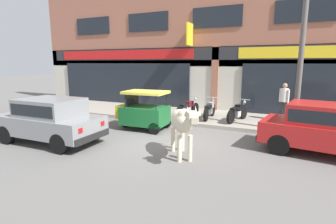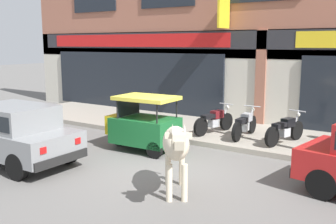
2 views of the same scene
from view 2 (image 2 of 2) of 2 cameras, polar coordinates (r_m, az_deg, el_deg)
The scene contains 9 objects.
ground_plane at distance 9.38m, azimuth 0.28°, elevation -8.26°, with size 90.00×90.00×0.00m, color #605E5B.
sidewalk at distance 12.68m, azimuth 10.23°, elevation -3.25°, with size 19.00×3.43×0.15m, color gray.
shop_building at distance 14.21m, azimuth 14.04°, elevation 13.11°, with size 23.00×1.40×8.02m.
cow at distance 7.57m, azimuth 1.19°, elevation -4.78°, with size 1.46×1.85×1.61m.
car_1 at distance 10.32m, azimuth -21.64°, elevation -2.60°, with size 3.65×1.68×1.46m.
auto_rickshaw at distance 10.87m, azimuth -3.65°, elevation -2.15°, with size 2.02×1.24×1.52m.
motorcycle_0 at distance 12.39m, azimuth 6.71°, elevation -1.29°, with size 0.64×1.79×0.88m.
motorcycle_1 at distance 11.98m, azimuth 11.08°, elevation -1.79°, with size 0.52×1.81×0.88m.
motorcycle_2 at distance 11.52m, azimuth 16.62°, elevation -2.49°, with size 0.69×1.78×0.88m.
Camera 2 is at (4.98, -7.39, 2.92)m, focal length 42.00 mm.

